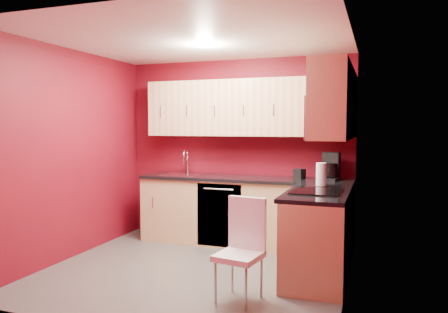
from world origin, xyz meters
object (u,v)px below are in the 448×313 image
Objects in this scene: microwave at (329,118)px; sink at (183,172)px; coffee_maker at (330,166)px; dining_chair at (239,250)px; napkin_holder at (300,174)px; paper_towel at (321,175)px.

microwave is 1.46× the size of sink.
microwave is 2.22× the size of coffee_maker.
coffee_maker is (-0.09, 1.03, -0.58)m from microwave.
coffee_maker is 0.37× the size of dining_chair.
paper_towel is (0.35, -0.63, 0.07)m from napkin_holder.
coffee_maker is 2.68× the size of napkin_holder.
sink reaches higher than paper_towel.
microwave reaches higher than napkin_holder.
microwave is 1.60m from dining_chair.
napkin_holder reaches higher than dining_chair.
sink is 2.34m from dining_chair.
microwave is at bearing 59.15° from dining_chair.
coffee_maker is at bearing 0.79° from sink.
dining_chair is (-0.60, -1.84, -0.62)m from coffee_maker.
paper_towel is at bearing -61.12° from napkin_holder.
coffee_maker reaches higher than dining_chair.
microwave is at bearing -65.85° from napkin_holder.
dining_chair is at bearing -130.47° from microwave.
coffee_maker reaches higher than sink.
paper_towel is 0.28× the size of dining_chair.
microwave is 1.34m from napkin_holder.
coffee_maker is 0.61m from paper_towel.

